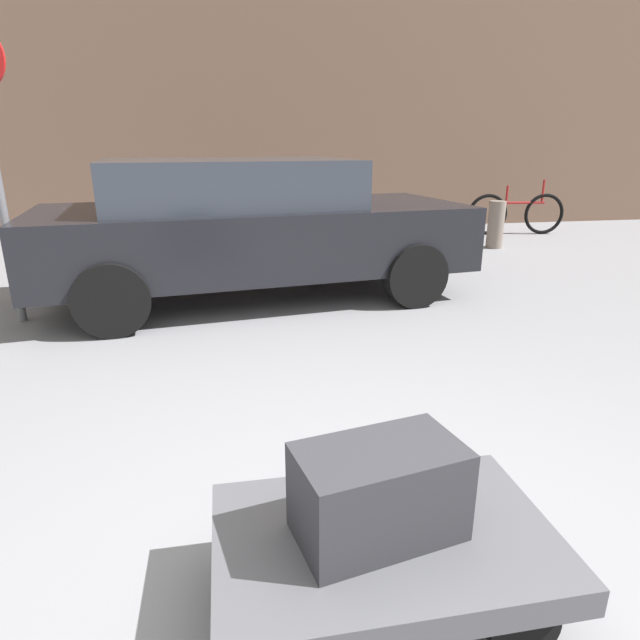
% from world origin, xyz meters
% --- Properties ---
extents(ground_plane, '(60.00, 60.00, 0.00)m').
position_xyz_m(ground_plane, '(0.00, 0.00, 0.00)').
color(ground_plane, gray).
extents(luggage_cart, '(1.14, 0.72, 0.34)m').
position_xyz_m(luggage_cart, '(0.00, 0.00, 0.27)').
color(luggage_cart, '#4C4C51').
rests_on(luggage_cart, ground_plane).
extents(duffel_bag_charcoal_stacked_top, '(0.58, 0.40, 0.31)m').
position_xyz_m(duffel_bag_charcoal_stacked_top, '(-0.03, -0.00, 0.50)').
color(duffel_bag_charcoal_stacked_top, '#2D2D33').
rests_on(duffel_bag_charcoal_stacked_top, luggage_cart).
extents(parked_car, '(4.50, 2.35, 1.42)m').
position_xyz_m(parked_car, '(-0.19, 4.18, 0.76)').
color(parked_car, black).
rests_on(parked_car, ground_plane).
extents(bicycle_leaning, '(1.76, 0.26, 0.96)m').
position_xyz_m(bicycle_leaning, '(4.73, 7.48, 0.37)').
color(bicycle_leaning, black).
rests_on(bicycle_leaning, ground_plane).
extents(bollard_kerb_near, '(0.25, 0.25, 0.73)m').
position_xyz_m(bollard_kerb_near, '(2.26, 6.33, 0.36)').
color(bollard_kerb_near, '#72665B').
rests_on(bollard_kerb_near, ground_plane).
extents(bollard_kerb_mid, '(0.25, 0.25, 0.73)m').
position_xyz_m(bollard_kerb_mid, '(3.73, 6.33, 0.36)').
color(bollard_kerb_mid, '#72665B').
rests_on(bollard_kerb_mid, ground_plane).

